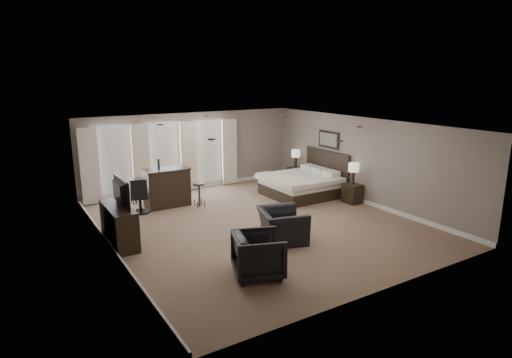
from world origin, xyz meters
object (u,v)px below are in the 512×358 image
nightstand_far (295,175)px  lamp_near (353,174)px  bed (300,175)px  nightstand_near (352,193)px  bar_stool_left (136,191)px  bar_counter (167,187)px  armchair_far (258,253)px  dresser (119,225)px  lamp_far (296,159)px  armchair_near (282,220)px  bar_stool_right (199,195)px  tv (117,203)px  desk_chair (140,195)px

nightstand_far → lamp_near: bearing=-90.0°
bed → nightstand_near: bed is taller
bar_stool_left → bar_counter: bearing=-45.7°
armchair_far → bar_stool_left: 6.08m
bed → dresser: bed is taller
lamp_near → bar_stool_left: 6.62m
lamp_far → nightstand_far: bearing=0.0°
armchair_near → bar_stool_left: 5.20m
nightstand_near → bar_counter: (-4.94, 2.64, 0.28)m
bed → bar_stool_left: size_ratio=2.77×
nightstand_near → armchair_far: (-5.04, -2.66, 0.19)m
armchair_far → bar_counter: (0.10, 5.30, 0.10)m
dresser → bar_stool_right: size_ratio=2.19×
nightstand_far → lamp_near: (0.00, -2.90, 0.63)m
armchair_far → bar_stool_right: (0.90, 4.76, -0.12)m
nightstand_near → lamp_far: bearing=90.0°
nightstand_near → bar_stool_left: size_ratio=0.74×
armchair_far → armchair_near: bearing=-28.8°
armchair_near → tv: bearing=78.8°
armchair_far → lamp_far: bearing=-22.3°
dresser → armchair_far: bearing=-58.4°
lamp_near → bar_stool_right: 4.68m
lamp_far → armchair_far: size_ratio=0.68×
nightstand_far → desk_chair: size_ratio=0.55×
tv → desk_chair: (1.09, 2.03, -0.48)m
nightstand_near → dresser: (-6.92, 0.39, 0.16)m
lamp_near → bar_counter: bearing=151.9°
bed → bar_counter: bed is taller
lamp_near → armchair_near: lamp_near is taller
nightstand_far → armchair_near: armchair_near is taller
bed → desk_chair: (-4.94, 0.97, -0.18)m
armchair_near → bar_stool_right: (-0.55, 3.49, -0.14)m
nightstand_near → bar_stool_left: 6.60m
lamp_near → armchair_far: (-5.04, -2.66, -0.43)m
armchair_near → bar_stool_right: bearing=25.9°
lamp_far → nightstand_near: bearing=-90.0°
bar_stool_left → desk_chair: (-0.16, -0.96, 0.12)m
nightstand_far → bar_stool_left: size_ratio=0.72×
bed → nightstand_far: (0.89, 1.45, -0.41)m
bar_counter → armchair_far: bearing=-91.1°
armchair_near → bar_stool_left: armchair_near is taller
armchair_near → bar_counter: 4.24m
bar_counter → desk_chair: 0.91m
armchair_near → bar_counter: bearing=35.4°
bed → desk_chair: bed is taller
bar_stool_left → nightstand_near: bearing=-30.8°
armchair_far → desk_chair: desk_chair is taller
bar_stool_left → tv: bearing=-112.6°
bed → bar_stool_right: (-3.25, 0.66, -0.33)m
lamp_near → desk_chair: bearing=157.4°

